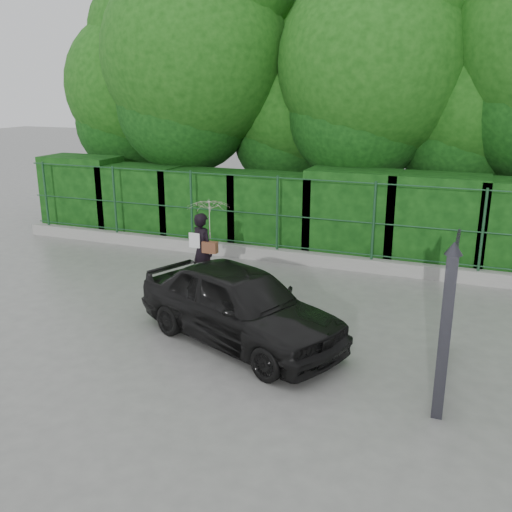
% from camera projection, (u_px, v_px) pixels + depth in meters
% --- Properties ---
extents(ground, '(80.00, 80.00, 0.00)m').
position_uv_depth(ground, '(172.00, 329.00, 10.09)').
color(ground, gray).
extents(kerb, '(14.00, 0.25, 0.30)m').
position_uv_depth(kerb, '(261.00, 253.00, 14.06)').
color(kerb, '#9E9E99').
rests_on(kerb, ground).
extents(fence, '(14.13, 0.06, 1.80)m').
position_uv_depth(fence, '(270.00, 213.00, 13.68)').
color(fence, '#1A4426').
rests_on(fence, kerb).
extents(hedge, '(14.20, 1.20, 2.19)m').
position_uv_depth(hedge, '(278.00, 210.00, 14.67)').
color(hedge, black).
rests_on(hedge, ground).
extents(trees, '(17.10, 6.15, 8.08)m').
position_uv_depth(trees, '(344.00, 66.00, 15.27)').
color(trees, black).
rests_on(trees, ground).
extents(gate, '(0.22, 2.33, 2.36)m').
position_uv_depth(gate, '(448.00, 319.00, 7.50)').
color(gate, '#27272D').
rests_on(gate, ground).
extents(woman, '(0.95, 0.94, 1.87)m').
position_uv_depth(woman, '(207.00, 229.00, 11.97)').
color(woman, black).
rests_on(woman, ground).
extents(car, '(4.17, 2.95, 1.32)m').
position_uv_depth(car, '(240.00, 304.00, 9.42)').
color(car, black).
rests_on(car, ground).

